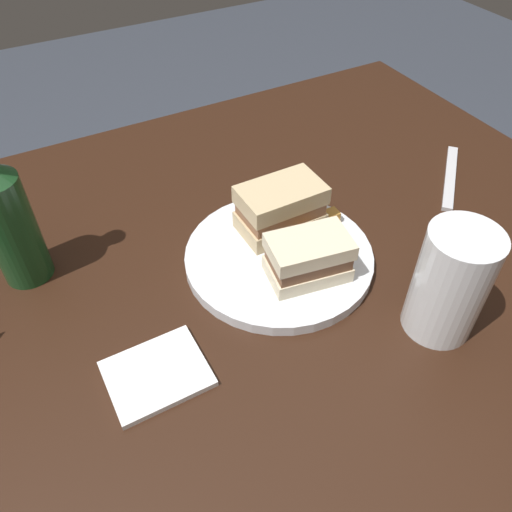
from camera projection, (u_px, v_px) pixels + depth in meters
name	position (u px, v px, depth m)	size (l,w,h in m)	color
ground_plane	(243.00, 500.00, 1.21)	(6.00, 6.00, 0.00)	#333842
dining_table	(239.00, 422.00, 0.95)	(1.22, 0.91, 0.76)	black
plate	(279.00, 257.00, 0.70)	(0.26, 0.26, 0.02)	white
sandwich_half_left	(308.00, 258.00, 0.65)	(0.11, 0.08, 0.06)	beige
sandwich_half_right	(281.00, 208.00, 0.71)	(0.12, 0.07, 0.07)	#CCB284
potato_wedge_front	(301.00, 223.00, 0.73)	(0.04, 0.02, 0.02)	#B77F33
potato_wedge_middle	(307.00, 230.00, 0.72)	(0.05, 0.02, 0.02)	#B77F33
potato_wedge_back	(323.00, 219.00, 0.73)	(0.05, 0.02, 0.02)	#B77F33
pint_glass	(448.00, 289.00, 0.59)	(0.08, 0.08, 0.14)	white
cider_bottle	(6.00, 218.00, 0.63)	(0.06, 0.06, 0.25)	#19421E
napkin	(157.00, 374.00, 0.58)	(0.11, 0.09, 0.01)	white
fork	(450.00, 177.00, 0.85)	(0.18, 0.02, 0.01)	silver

